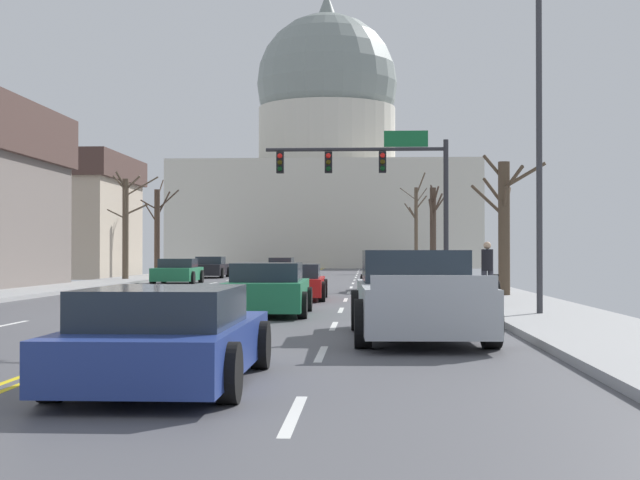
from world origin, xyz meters
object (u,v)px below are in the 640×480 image
(signal_gantry, at_px, (380,174))
(street_lamp_right, at_px, (525,94))
(sedan_oncoming_01, at_px, (210,268))
(bicycle_parked, at_px, (495,292))
(sedan_near_01, at_px, (296,283))
(sedan_near_04, at_px, (168,338))
(sedan_near_00, at_px, (387,277))
(pedestrian_00, at_px, (487,268))
(sedan_near_02, at_px, (268,290))
(sedan_oncoming_00, at_px, (178,272))
(sedan_oncoming_02, at_px, (281,266))
(pickup_truck_near_03, at_px, (417,298))

(signal_gantry, distance_m, street_lamp_right, 18.20)
(sedan_oncoming_01, height_order, bicycle_parked, sedan_oncoming_01)
(sedan_near_01, bearing_deg, sedan_near_04, -90.05)
(sedan_near_00, distance_m, pedestrian_00, 9.94)
(signal_gantry, height_order, sedan_near_02, signal_gantry)
(street_lamp_right, relative_size, sedan_near_02, 2.02)
(signal_gantry, xyz_separation_m, sedan_oncoming_01, (-10.09, 15.50, -4.34))
(signal_gantry, distance_m, sedan_near_02, 17.64)
(sedan_near_02, bearing_deg, bicycle_parked, 22.45)
(signal_gantry, xyz_separation_m, bicycle_parked, (2.91, -14.39, -4.46))
(pedestrian_00, bearing_deg, sedan_oncoming_01, 114.74)
(sedan_near_02, xyz_separation_m, bicycle_parked, (5.91, 2.44, -0.12))
(street_lamp_right, bearing_deg, sedan_oncoming_00, 119.57)
(sedan_near_04, bearing_deg, sedan_oncoming_00, 101.74)
(signal_gantry, bearing_deg, sedan_oncoming_01, 123.06)
(sedan_oncoming_02, distance_m, bicycle_parked, 40.02)
(sedan_oncoming_02, bearing_deg, sedan_near_02, -84.98)
(sedan_near_00, distance_m, sedan_near_04, 25.61)
(pickup_truck_near_03, distance_m, sedan_near_04, 6.82)
(signal_gantry, bearing_deg, sedan_near_02, -100.13)
(sedan_near_01, xyz_separation_m, pickup_truck_near_03, (3.24, -12.93, 0.17))
(sedan_near_02, height_order, bicycle_parked, sedan_near_02)
(sedan_oncoming_00, bearing_deg, sedan_near_00, -38.99)
(street_lamp_right, height_order, sedan_near_01, street_lamp_right)
(sedan_oncoming_01, distance_m, pedestrian_00, 31.09)
(sedan_near_01, height_order, pickup_truck_near_03, pickup_truck_near_03)
(bicycle_parked, bearing_deg, street_lamp_right, -86.53)
(sedan_near_01, xyz_separation_m, sedan_oncoming_01, (-7.20, 25.18, 0.05))
(signal_gantry, bearing_deg, pedestrian_00, -77.08)
(sedan_near_01, height_order, sedan_oncoming_00, sedan_oncoming_00)
(sedan_near_04, height_order, sedan_oncoming_00, sedan_oncoming_00)
(street_lamp_right, distance_m, bicycle_parked, 5.92)
(pickup_truck_near_03, bearing_deg, sedan_oncoming_00, 110.35)
(sedan_oncoming_01, bearing_deg, street_lamp_right, -68.44)
(pickup_truck_near_03, height_order, sedan_oncoming_02, pickup_truck_near_03)
(sedan_near_02, relative_size, pickup_truck_near_03, 0.76)
(sedan_near_02, xyz_separation_m, pickup_truck_near_03, (3.36, -5.78, 0.11))
(sedan_near_01, bearing_deg, bicycle_parked, -39.12)
(sedan_near_02, distance_m, sedan_oncoming_01, 33.10)
(sedan_near_01, xyz_separation_m, pedestrian_00, (5.81, -3.05, 0.55))
(pickup_truck_near_03, bearing_deg, bicycle_parked, 72.73)
(sedan_oncoming_00, relative_size, sedan_oncoming_02, 0.95)
(sedan_near_00, bearing_deg, pickup_truck_near_03, -89.59)
(bicycle_parked, bearing_deg, sedan_near_00, 103.51)
(pickup_truck_near_03, bearing_deg, pedestrian_00, 75.43)
(sedan_near_02, relative_size, sedan_near_04, 0.95)
(sedan_near_01, relative_size, sedan_oncoming_00, 1.02)
(pedestrian_00, bearing_deg, street_lamp_right, -87.78)
(pickup_truck_near_03, height_order, sedan_oncoming_01, pickup_truck_near_03)
(street_lamp_right, height_order, sedan_near_00, street_lamp_right)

